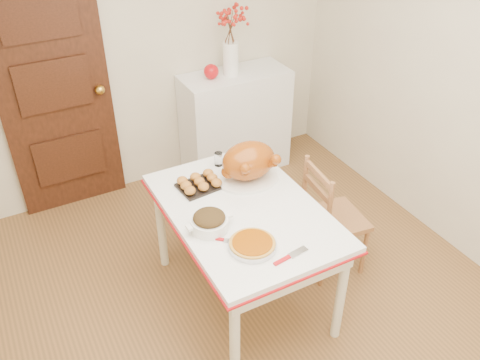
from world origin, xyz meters
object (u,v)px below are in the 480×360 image
turkey_platter (249,162)px  pumpkin_pie (252,244)px  sideboard (235,123)px  chair_oak (335,217)px  kitchen_table (244,255)px

turkey_platter → pumpkin_pie: 0.68m
sideboard → turkey_platter: size_ratio=2.26×
sideboard → turkey_platter: turkey_platter is taller
chair_oak → pumpkin_pie: bearing=117.3°
kitchen_table → pumpkin_pie: pumpkin_pie is taller
turkey_platter → pumpkin_pie: (-0.31, -0.60, -0.11)m
sideboard → turkey_platter: bearing=-114.0°
sideboard → kitchen_table: 1.67m
chair_oak → sideboard: bearing=6.5°
kitchen_table → turkey_platter: bearing=55.9°
sideboard → chair_oak: bearing=-90.1°
turkey_platter → chair_oak: bearing=-38.7°
sideboard → kitchen_table: (-0.73, -1.50, -0.09)m
pumpkin_pie → kitchen_table: bearing=68.9°
sideboard → kitchen_table: size_ratio=0.74×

